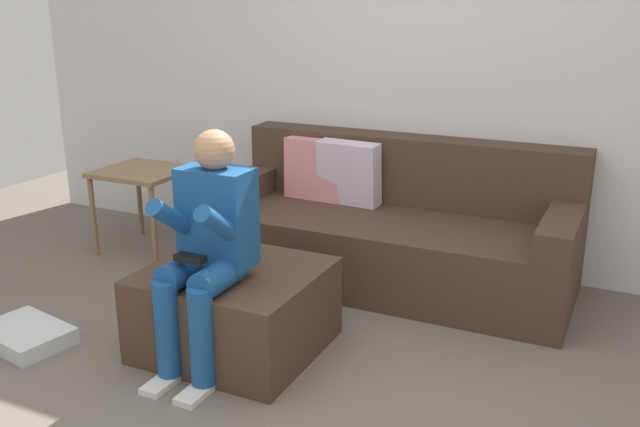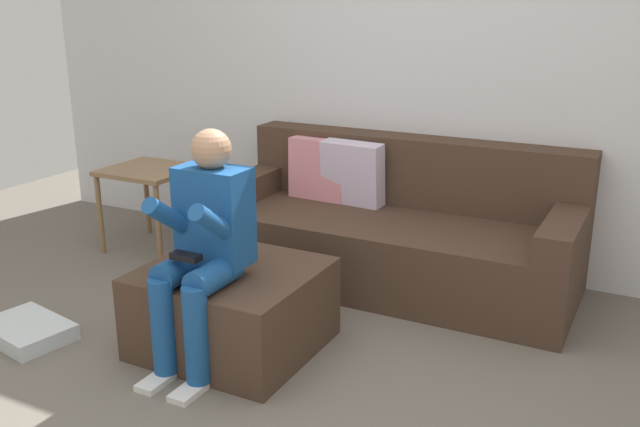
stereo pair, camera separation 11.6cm
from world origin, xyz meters
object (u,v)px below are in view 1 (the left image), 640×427
person_seated (207,243)px  side_table (144,181)px  ottoman (235,309)px  couch_sectional (391,229)px  storage_bin (25,335)px

person_seated → side_table: 1.73m
side_table → ottoman: bearing=-36.0°
couch_sectional → person_seated: bearing=-105.9°
storage_bin → side_table: (-0.32, 1.37, 0.45)m
ottoman → storage_bin: 1.09m
couch_sectional → side_table: 1.71m
ottoman → person_seated: person_seated is taller
couch_sectional → storage_bin: size_ratio=4.74×
storage_bin → ottoman: bearing=22.8°
person_seated → storage_bin: person_seated is taller
side_table → couch_sectional: bearing=8.1°
ottoman → side_table: (-1.31, 0.95, 0.28)m
ottoman → storage_bin: size_ratio=1.79×
couch_sectional → person_seated: 1.46m
couch_sectional → person_seated: (-0.39, -1.38, 0.29)m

